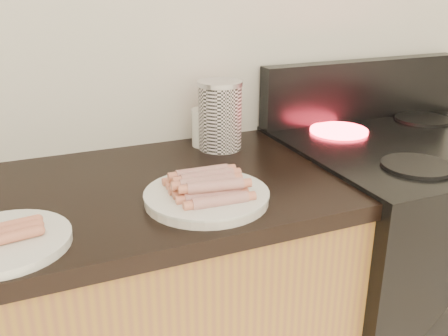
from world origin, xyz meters
name	(u,v)px	position (x,y,z in m)	size (l,w,h in m)	color
wall_back	(128,5)	(0.00, 2.00, 1.30)	(4.00, 0.04, 2.60)	silver
stove	(400,271)	(0.78, 1.68, 0.46)	(0.76, 0.65, 0.91)	black
stove_panel	(363,90)	(0.78, 1.96, 1.01)	(0.76, 0.06, 0.20)	black
burner_near_left	(417,166)	(0.61, 1.51, 0.92)	(0.18, 0.18, 0.01)	black
burner_far_left	(339,131)	(0.61, 1.84, 0.92)	(0.18, 0.18, 0.01)	#FF1E2D
burner_far_right	(422,119)	(0.95, 1.84, 0.92)	(0.18, 0.18, 0.01)	black
main_plate	(207,198)	(0.05, 1.55, 0.91)	(0.28, 0.28, 0.02)	white
side_plate	(4,242)	(-0.37, 1.51, 0.91)	(0.25, 0.25, 0.02)	white
hotdog_pile	(207,185)	(0.05, 1.55, 0.94)	(0.12, 0.18, 0.05)	brown
plain_sausages	(3,233)	(-0.37, 1.51, 0.93)	(0.13, 0.09, 0.02)	#DE6636
canister	(220,115)	(0.22, 1.88, 1.00)	(0.13, 0.13, 0.20)	white
mug	(206,127)	(0.19, 1.92, 0.95)	(0.09, 0.09, 0.11)	white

